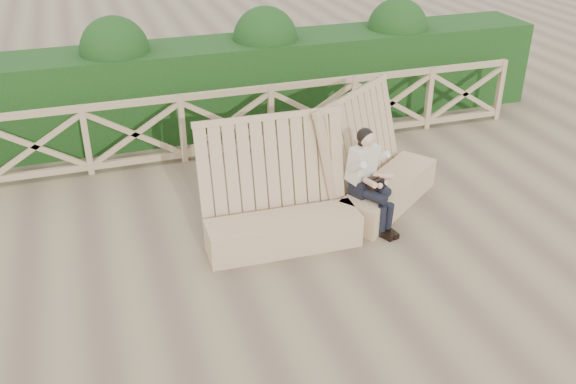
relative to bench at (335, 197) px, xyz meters
name	(u,v)px	position (x,y,z in m)	size (l,w,h in m)	color
ground	(301,276)	(-0.82, -0.99, -0.39)	(60.00, 60.00, 0.00)	brown
bench	(335,197)	(0.00, 0.00, 0.00)	(3.54, 1.77, 1.55)	#9C7659
woman	(369,175)	(0.38, -0.14, 0.32)	(0.53, 0.84, 1.31)	black
guardrail	(227,123)	(-0.82, 2.51, 0.17)	(10.10, 0.09, 1.10)	#81694B
hedge	(210,87)	(-0.82, 3.71, 0.36)	(12.00, 1.20, 1.50)	black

